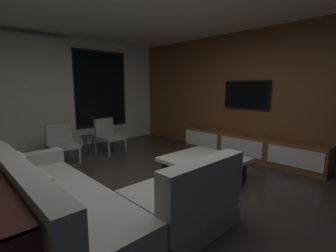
{
  "coord_description": "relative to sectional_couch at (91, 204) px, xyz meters",
  "views": [
    {
      "loc": [
        -1.87,
        -2.37,
        1.52
      ],
      "look_at": [
        1.27,
        0.93,
        0.77
      ],
      "focal_mm": 25.68,
      "sensor_mm": 36.0,
      "label": 1
    }
  ],
  "objects": [
    {
      "name": "floor",
      "position": [
        0.82,
        0.08,
        -0.29
      ],
      "size": [
        9.2,
        9.2,
        0.0
      ],
      "primitive_type": "plane",
      "color": "#332B26"
    },
    {
      "name": "back_wall_with_window",
      "position": [
        0.76,
        3.7,
        1.05
      ],
      "size": [
        6.6,
        0.3,
        2.7
      ],
      "color": "silver",
      "rests_on": "floor"
    },
    {
      "name": "media_wall",
      "position": [
        3.88,
        0.08,
        1.06
      ],
      "size": [
        0.12,
        7.8,
        2.7
      ],
      "color": "brown",
      "rests_on": "floor"
    },
    {
      "name": "sectional_couch",
      "position": [
        0.0,
        0.0,
        0.0
      ],
      "size": [
        1.98,
        2.5,
        0.82
      ],
      "color": "gray",
      "rests_on": "floor"
    },
    {
      "name": "coffee_table",
      "position": [
        2.02,
        0.07,
        -0.1
      ],
      "size": [
        1.16,
        1.16,
        0.36
      ],
      "color": "#3B1B14",
      "rests_on": "floor"
    },
    {
      "name": "book_stack_on_coffee_table",
      "position": [
        2.09,
        -0.12,
        0.1
      ],
      "size": [
        0.25,
        0.19,
        0.05
      ],
      "color": "#4CA659",
      "rests_on": "coffee_table"
    },
    {
      "name": "accent_chair_near_window",
      "position": [
        1.73,
        2.67,
        0.14
      ],
      "size": [
        0.6,
        0.62,
        0.78
      ],
      "color": "#B2ADA0",
      "rests_on": "floor"
    },
    {
      "name": "accent_chair_by_curtain",
      "position": [
        0.64,
        2.59,
        0.14
      ],
      "size": [
        0.58,
        0.6,
        0.78
      ],
      "color": "#B2ADA0",
      "rests_on": "floor"
    },
    {
      "name": "side_stool",
      "position": [
        1.22,
        2.64,
        0.08
      ],
      "size": [
        0.32,
        0.32,
        0.46
      ],
      "color": "#333338",
      "rests_on": "floor"
    },
    {
      "name": "media_console",
      "position": [
        3.59,
        0.13,
        -0.04
      ],
      "size": [
        0.46,
        3.1,
        0.52
      ],
      "color": "brown",
      "rests_on": "floor"
    },
    {
      "name": "mounted_tv",
      "position": [
        3.77,
        0.33,
        1.06
      ],
      "size": [
        0.05,
        1.04,
        0.6
      ],
      "color": "black"
    }
  ]
}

